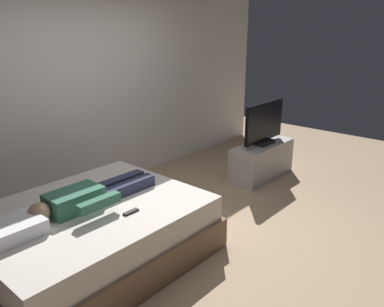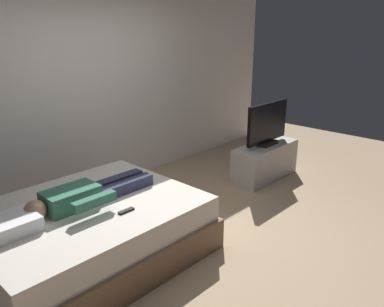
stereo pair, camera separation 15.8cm
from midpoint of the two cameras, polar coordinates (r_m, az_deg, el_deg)
The scene contains 8 objects.
ground_plane at distance 4.08m, azimuth -0.24°, elevation -12.27°, with size 10.00×10.00×0.00m, color tan.
back_wall at distance 5.26m, azimuth -13.40°, elevation 10.46°, with size 6.40×0.10×2.80m, color silver.
bed at distance 3.74m, azimuth -16.00°, elevation -11.42°, with size 2.03×1.61×0.54m.
pillow at distance 3.33m, azimuth -26.68°, elevation -10.17°, with size 0.48×0.34×0.12m, color white.
person at distance 3.62m, azimuth -16.34°, elevation -6.18°, with size 1.26×0.46×0.18m.
remote at distance 3.42m, azimuth -10.35°, elevation -8.51°, with size 0.15×0.04×0.02m, color black.
tv_stand at distance 5.58m, azimuth 9.51°, elevation -1.03°, with size 1.10×0.40×0.50m, color #B7B2AD.
tv at distance 5.43m, azimuth 9.80°, elevation 4.30°, with size 0.88×0.20×0.59m.
Camera 1 is at (-2.69, -2.26, 2.08)m, focal length 36.04 mm.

